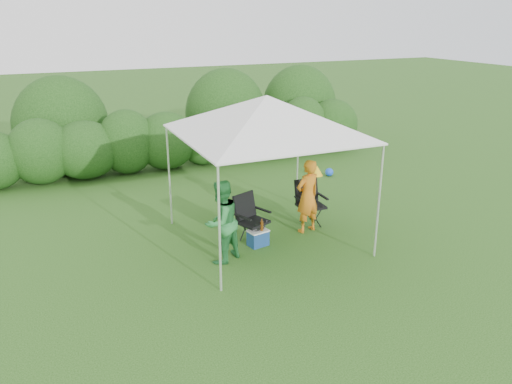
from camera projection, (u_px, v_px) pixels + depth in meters
name	position (u px, v px, depth m)	size (l,w,h in m)	color
ground	(277.00, 249.00, 9.46)	(70.00, 70.00, 0.00)	#31601E
hedge	(190.00, 138.00, 14.40)	(11.54, 1.53, 1.80)	#224D18
canopy	(267.00, 115.00, 9.07)	(3.10, 3.10, 2.83)	silver
chair_right	(309.00, 199.00, 10.46)	(0.60, 0.54, 0.95)	black
chair_left	(249.00, 215.00, 9.63)	(0.71, 0.69, 0.95)	black
man	(308.00, 196.00, 10.00)	(0.55, 0.36, 1.51)	orange
woman	(221.00, 222.00, 8.76)	(0.73, 0.57, 1.51)	#297E3C
cooler	(258.00, 238.00, 9.55)	(0.42, 0.34, 0.32)	navy
bottle	(262.00, 225.00, 9.45)	(0.06, 0.06, 0.23)	#592D0C
lawn_toy	(320.00, 171.00, 13.74)	(0.56, 0.47, 0.28)	yellow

